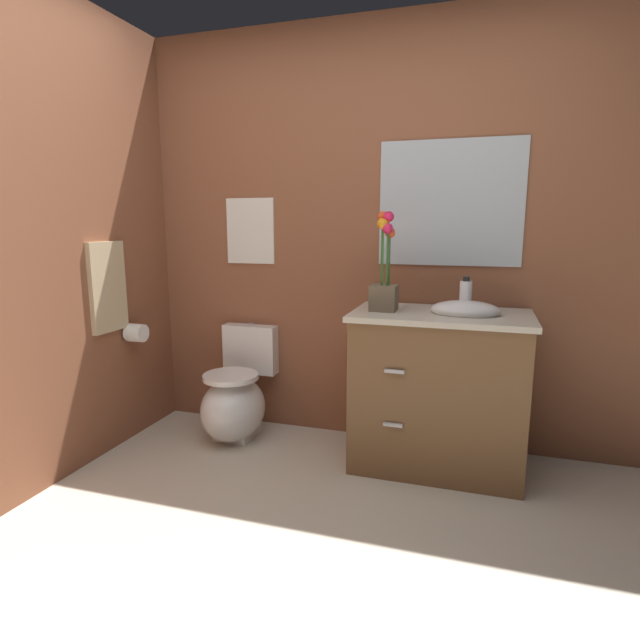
{
  "coord_description": "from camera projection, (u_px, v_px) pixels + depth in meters",
  "views": [
    {
      "loc": [
        0.7,
        -1.48,
        1.34
      ],
      "look_at": [
        -0.15,
        1.24,
        0.8
      ],
      "focal_mm": 28.83,
      "sensor_mm": 36.0,
      "label": 1
    }
  ],
  "objects": [
    {
      "name": "ground_plane",
      "position": [
        256.0,
        603.0,
        1.84
      ],
      "size": [
        9.08,
        9.08,
        0.0
      ],
      "primitive_type": "plane",
      "color": "beige"
    },
    {
      "name": "wall_back",
      "position": [
        395.0,
        238.0,
        3.06
      ],
      "size": [
        4.24,
        0.05,
        2.5
      ],
      "primitive_type": "cube",
      "color": "brown",
      "rests_on": "ground_plane"
    },
    {
      "name": "wall_left",
      "position": [
        27.0,
        242.0,
        2.46
      ],
      "size": [
        0.05,
        4.44,
        2.5
      ],
      "primitive_type": "cube",
      "color": "brown",
      "rests_on": "ground_plane"
    },
    {
      "name": "toilet",
      "position": [
        236.0,
        400.0,
        3.24
      ],
      "size": [
        0.38,
        0.59,
        0.69
      ],
      "color": "white",
      "rests_on": "ground_plane"
    },
    {
      "name": "vanity_cabinet",
      "position": [
        439.0,
        389.0,
        2.81
      ],
      "size": [
        0.94,
        0.56,
        1.05
      ],
      "color": "brown",
      "rests_on": "ground_plane"
    },
    {
      "name": "flower_vase",
      "position": [
        384.0,
        277.0,
        2.76
      ],
      "size": [
        0.14,
        0.14,
        0.53
      ],
      "color": "brown",
      "rests_on": "vanity_cabinet"
    },
    {
      "name": "soap_bottle",
      "position": [
        465.0,
        296.0,
        2.71
      ],
      "size": [
        0.06,
        0.06,
        0.19
      ],
      "color": "white",
      "rests_on": "vanity_cabinet"
    },
    {
      "name": "wall_poster",
      "position": [
        250.0,
        231.0,
        3.3
      ],
      "size": [
        0.33,
        0.01,
        0.41
      ],
      "primitive_type": "cube",
      "color": "silver"
    },
    {
      "name": "wall_mirror",
      "position": [
        450.0,
        203.0,
        2.9
      ],
      "size": [
        0.8,
        0.01,
        0.7
      ],
      "primitive_type": "cube",
      "color": "#B2BCC6"
    },
    {
      "name": "hanging_towel",
      "position": [
        108.0,
        287.0,
        2.96
      ],
      "size": [
        0.03,
        0.28,
        0.52
      ],
      "primitive_type": "cube",
      "color": "tan"
    },
    {
      "name": "toilet_paper_roll",
      "position": [
        136.0,
        333.0,
        3.14
      ],
      "size": [
        0.11,
        0.11,
        0.11
      ],
      "primitive_type": "cylinder",
      "rotation": [
        0.0,
        1.57,
        0.0
      ],
      "color": "white"
    }
  ]
}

